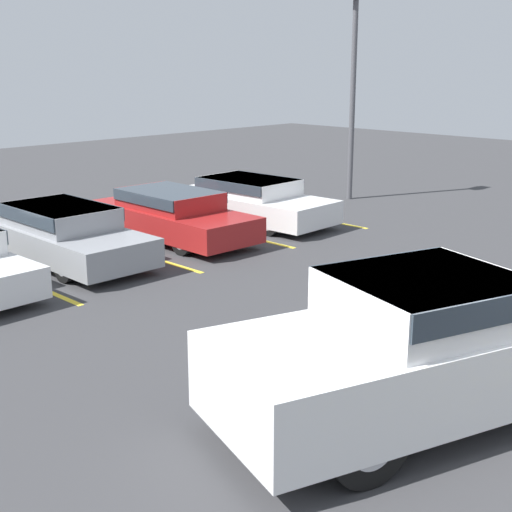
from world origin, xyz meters
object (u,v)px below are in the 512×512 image
parked_sedan_c (172,213)px  parked_sedan_d (251,199)px  traffic_cone (434,287)px  light_post (354,67)px  pickup_truck (444,342)px  parked_sedan_b (63,232)px

parked_sedan_c → parked_sedan_d: size_ratio=0.98×
parked_sedan_c → parked_sedan_d: (2.61, -0.03, -0.00)m
parked_sedan_d → traffic_cone: bearing=-19.7°
parked_sedan_d → light_post: light_post is taller
pickup_truck → parked_sedan_c: 9.70m
parked_sedan_d → pickup_truck: bearing=-35.0°
light_post → traffic_cone: size_ratio=13.01×
parked_sedan_c → light_post: (7.13, 0.17, 3.32)m
parked_sedan_b → parked_sedan_d: bearing=89.4°
pickup_truck → light_post: bearing=59.9°
pickup_truck → parked_sedan_b: size_ratio=1.31×
parked_sedan_d → traffic_cone: parked_sedan_d is taller
pickup_truck → parked_sedan_c: pickup_truck is taller
pickup_truck → parked_sedan_c: size_ratio=1.31×
light_post → traffic_cone: bearing=-133.6°
parked_sedan_c → traffic_cone: size_ratio=9.64×
parked_sedan_c → traffic_cone: parked_sedan_c is taller
traffic_cone → parked_sedan_d: bearing=72.4°
parked_sedan_b → parked_sedan_d: parked_sedan_b is taller
parked_sedan_b → traffic_cone: size_ratio=9.63×
pickup_truck → parked_sedan_b: 9.21m
pickup_truck → traffic_cone: 4.43m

